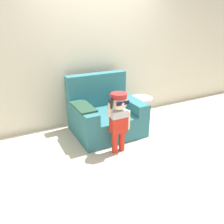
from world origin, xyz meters
TOP-DOWN VIEW (x-y plane):
  - ground_plane at (0.00, 0.00)m, footprint 10.00×10.00m
  - wall_back at (0.00, 0.67)m, footprint 10.00×0.05m
  - armchair at (-0.17, 0.09)m, footprint 1.12×0.98m
  - person_child at (-0.29, -0.61)m, footprint 0.37×0.28m
  - side_table at (0.66, 0.18)m, footprint 0.42×0.42m

SIDE VIEW (x-z plane):
  - ground_plane at x=0.00m, z-range 0.00..0.00m
  - side_table at x=0.66m, z-range 0.05..0.51m
  - armchair at x=-0.17m, z-range -0.16..0.81m
  - person_child at x=-0.29m, z-range 0.15..1.06m
  - wall_back at x=0.00m, z-range 0.00..2.60m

